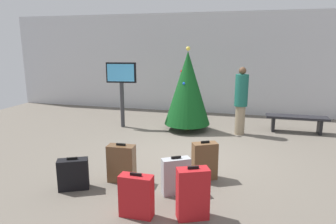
% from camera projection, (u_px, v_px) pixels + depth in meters
% --- Properties ---
extents(ground_plane, '(16.00, 16.00, 0.00)m').
position_uv_depth(ground_plane, '(189.00, 154.00, 6.90)').
color(ground_plane, '#665E54').
extents(back_wall, '(16.00, 0.20, 3.59)m').
position_uv_depth(back_wall, '(213.00, 64.00, 10.84)').
color(back_wall, silver).
rests_on(back_wall, ground_plane).
extents(holiday_tree, '(1.33, 1.33, 2.42)m').
position_uv_depth(holiday_tree, '(188.00, 88.00, 8.63)').
color(holiday_tree, '#4C3319').
rests_on(holiday_tree, ground_plane).
extents(flight_info_kiosk, '(0.89, 0.23, 1.96)m').
position_uv_depth(flight_info_kiosk, '(121.00, 82.00, 8.93)').
color(flight_info_kiosk, '#333338').
rests_on(flight_info_kiosk, ground_plane).
extents(waiting_bench, '(1.67, 0.44, 0.48)m').
position_uv_depth(waiting_bench, '(296.00, 120.00, 8.57)').
color(waiting_bench, black).
rests_on(waiting_bench, ground_plane).
extents(traveller_0, '(0.45, 0.45, 1.88)m').
position_uv_depth(traveller_0, '(241.00, 99.00, 8.25)').
color(traveller_0, gray).
rests_on(traveller_0, ground_plane).
extents(suitcase_0, '(0.50, 0.40, 0.74)m').
position_uv_depth(suitcase_0, '(205.00, 161.00, 5.57)').
color(suitcase_0, brown).
rests_on(suitcase_0, ground_plane).
extents(suitcase_1, '(0.50, 0.26, 0.73)m').
position_uv_depth(suitcase_1, '(122.00, 163.00, 5.47)').
color(suitcase_1, brown).
rests_on(suitcase_1, ground_plane).
extents(suitcase_2, '(0.49, 0.21, 0.68)m').
position_uv_depth(suitcase_2, '(136.00, 196.00, 4.35)').
color(suitcase_2, '#B2191E').
rests_on(suitcase_2, ground_plane).
extents(suitcase_3, '(0.56, 0.42, 0.58)m').
position_uv_depth(suitcase_3, '(73.00, 174.00, 5.20)').
color(suitcase_3, black).
rests_on(suitcase_3, ground_plane).
extents(suitcase_4, '(0.50, 0.40, 0.66)m').
position_uv_depth(suitcase_4, '(176.00, 176.00, 5.03)').
color(suitcase_4, '#9EA0A5').
rests_on(suitcase_4, ground_plane).
extents(suitcase_5, '(0.51, 0.39, 0.80)m').
position_uv_depth(suitcase_5, '(193.00, 194.00, 4.29)').
color(suitcase_5, '#B2191E').
rests_on(suitcase_5, ground_plane).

